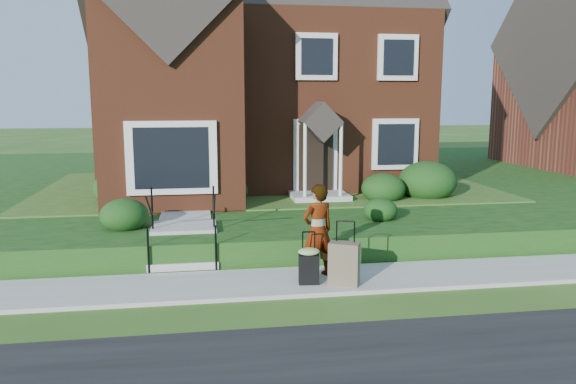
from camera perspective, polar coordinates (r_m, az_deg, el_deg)
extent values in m
plane|color=#2D5119|center=(10.74, 2.90, -9.17)|extent=(120.00, 120.00, 0.00)
cube|color=#9E9B93|center=(10.72, 2.90, -8.97)|extent=(60.00, 1.60, 0.08)
cube|color=#133B10|center=(21.95, 7.34, 1.19)|extent=(44.00, 20.00, 0.60)
cube|color=#9E9B93|center=(15.22, -10.24, -1.29)|extent=(1.20, 6.00, 0.06)
cube|color=brown|center=(20.07, -2.92, 9.08)|extent=(10.00, 8.00, 5.40)
cube|color=brown|center=(15.17, -11.67, 8.78)|extent=(3.60, 2.40, 5.40)
cube|color=silver|center=(14.10, -11.71, 3.45)|extent=(2.20, 0.30, 1.80)
cube|color=black|center=(16.33, 2.83, 3.20)|extent=(1.00, 0.12, 2.10)
cube|color=black|center=(16.95, 10.83, 4.80)|extent=(1.40, 0.10, 1.50)
cube|color=#9E9B93|center=(11.44, -10.61, -7.33)|extent=(1.40, 0.30, 0.15)
cube|color=#9E9B93|center=(11.69, -10.59, -6.20)|extent=(1.40, 0.30, 0.15)
cube|color=#9E9B93|center=(11.94, -10.57, -5.12)|extent=(1.40, 0.30, 0.15)
cube|color=#9E9B93|center=(12.19, -10.55, -4.09)|extent=(1.40, 0.30, 0.15)
cube|color=#9E9B93|center=(12.73, -10.49, -3.51)|extent=(1.40, 0.80, 0.15)
cylinder|color=black|center=(11.24, -14.01, -5.77)|extent=(0.04, 0.04, 0.90)
cylinder|color=black|center=(12.27, -13.64, -1.61)|extent=(0.04, 0.04, 0.90)
cylinder|color=black|center=(11.19, -7.34, -5.63)|extent=(0.04, 0.04, 0.90)
cylinder|color=black|center=(12.23, -7.56, -1.46)|extent=(0.04, 0.04, 0.90)
ellipsoid|color=black|center=(15.74, -16.50, 0.70)|extent=(1.54, 1.54, 1.08)
ellipsoid|color=black|center=(15.85, -5.86, 0.41)|extent=(1.00, 1.00, 0.70)
ellipsoid|color=black|center=(15.97, 9.66, 0.69)|extent=(1.23, 1.23, 0.86)
ellipsoid|color=black|center=(16.76, 13.99, 1.49)|extent=(1.67, 1.67, 1.17)
ellipsoid|color=black|center=(12.87, -16.31, -1.93)|extent=(1.06, 1.06, 0.74)
ellipsoid|color=black|center=(13.44, 9.38, -1.59)|extent=(0.81, 0.81, 0.57)
imported|color=#999999|center=(10.63, 3.03, -3.92)|extent=(0.76, 0.62, 1.78)
cube|color=black|center=(10.33, 2.13, -7.85)|extent=(0.38, 0.23, 0.55)
cylinder|color=black|center=(10.15, 2.16, -4.15)|extent=(0.22, 0.05, 0.03)
cylinder|color=black|center=(10.18, 1.54, -5.30)|extent=(0.02, 0.02, 0.41)
cylinder|color=black|center=(10.22, 2.75, -5.25)|extent=(0.02, 0.02, 0.41)
cylinder|color=black|center=(10.39, 1.42, -9.17)|extent=(0.04, 0.06, 0.06)
cylinder|color=black|center=(10.43, 2.82, -9.10)|extent=(0.04, 0.06, 0.06)
ellipsoid|color=#8FAD63|center=(10.24, 2.14, -6.04)|extent=(0.43, 0.36, 0.13)
cube|color=brown|center=(10.31, 5.72, -7.25)|extent=(0.62, 0.51, 0.78)
cylinder|color=black|center=(10.12, 5.79, -3.06)|extent=(0.31, 0.16, 0.03)
cylinder|color=black|center=(10.12, 4.88, -4.14)|extent=(0.02, 0.02, 0.38)
cylinder|color=black|center=(10.20, 6.66, -4.06)|extent=(0.02, 0.02, 0.38)
cylinder|color=black|center=(10.38, 4.66, -9.22)|extent=(0.06, 0.07, 0.06)
cylinder|color=black|center=(10.47, 6.71, -9.08)|extent=(0.06, 0.07, 0.06)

